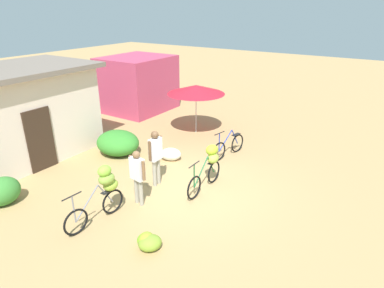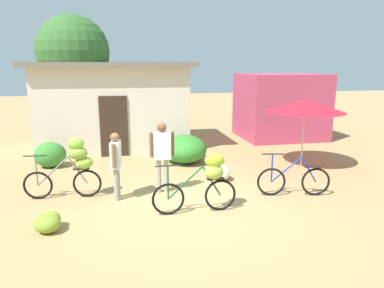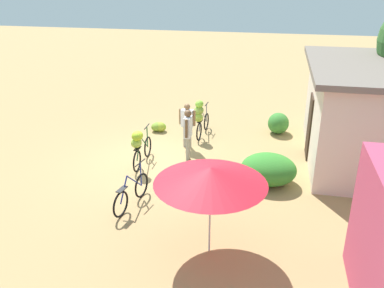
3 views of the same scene
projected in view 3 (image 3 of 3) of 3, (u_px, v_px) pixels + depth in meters
ground_plane at (157, 162)px, 12.87m from camera, size 60.00×60.00×0.00m
building_low at (362, 113)px, 12.48m from camera, size 5.61×3.44×3.07m
hedge_bush_front_left at (278, 123)px, 15.07m from camera, size 0.92×0.77×0.76m
hedge_bush_front_right at (269, 169)px, 11.48m from camera, size 1.37×1.56×0.85m
market_umbrella at (211, 176)px, 8.11m from camera, size 2.30×2.30×1.99m
bicycle_leftmost at (200, 116)px, 14.47m from camera, size 1.73×0.37×1.42m
bicycle_near_pile at (139, 145)px, 12.29m from camera, size 1.76×0.43×1.24m
bicycle_center_loaded at (131, 193)px, 10.36m from camera, size 1.67×0.37×1.01m
banana_pile_on_ground at (159, 127)px, 15.31m from camera, size 0.68×0.71×0.35m
produce_sack at (199, 179)px, 11.37m from camera, size 0.71×0.82×0.44m
person_vendor at (187, 121)px, 13.64m from camera, size 0.26×0.57×1.54m
person_bystander at (188, 130)px, 12.59m from camera, size 0.58×0.22×1.68m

